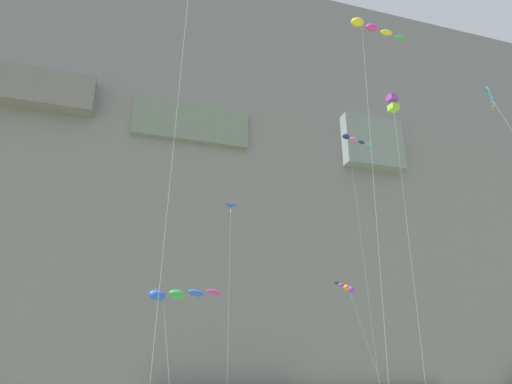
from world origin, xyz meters
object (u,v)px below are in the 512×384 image
object	(u,v)px
kite_windsock_high_center	(347,288)
kite_windsock_low_center	(175,295)
kite_windsock_mid_left	(353,140)
kite_windsock_high_left	(371,27)
kite_diamond_upper_left	(498,108)
kite_box_mid_right	(393,104)
kite_delta_far_right	(230,219)

from	to	relation	value
kite_windsock_high_center	kite_windsock_low_center	distance (m)	28.00
kite_windsock_mid_left	kite_windsock_high_left	bearing A→B (deg)	-115.36
kite_windsock_high_center	kite_windsock_mid_left	bearing A→B (deg)	44.61
kite_windsock_high_center	kite_windsock_high_left	distance (m)	27.67
kite_diamond_upper_left	kite_box_mid_right	world-z (taller)	kite_box_mid_right
kite_windsock_high_center	kite_windsock_mid_left	size ratio (longest dim) A/B	0.33
kite_diamond_upper_left	kite_box_mid_right	xyz separation A→B (m)	(-4.08, 6.49, 3.61)
kite_windsock_high_center	kite_windsock_high_left	size ratio (longest dim) A/B	0.37
kite_diamond_upper_left	kite_delta_far_right	size ratio (longest dim) A/B	1.15
kite_delta_far_right	kite_windsock_mid_left	xyz separation A→B (m)	(19.53, 5.36, 15.66)
kite_windsock_high_center	kite_windsock_mid_left	distance (m)	24.25
kite_delta_far_right	kite_windsock_mid_left	size ratio (longest dim) A/B	0.56
kite_windsock_high_center	kite_windsock_low_center	bearing A→B (deg)	-139.72
kite_windsock_mid_left	kite_windsock_low_center	bearing A→B (deg)	-138.72
kite_delta_far_right	kite_windsock_low_center	bearing A→B (deg)	-112.27
kite_windsock_low_center	kite_diamond_upper_left	size ratio (longest dim) A/B	0.33
kite_box_mid_right	kite_delta_far_right	distance (m)	21.47
kite_diamond_upper_left	kite_windsock_mid_left	xyz separation A→B (m)	(5.55, 30.08, 13.71)
kite_diamond_upper_left	kite_delta_far_right	bearing A→B (deg)	119.48
kite_windsock_low_center	kite_windsock_mid_left	world-z (taller)	kite_windsock_mid_left
kite_delta_far_right	kite_windsock_mid_left	world-z (taller)	kite_windsock_mid_left
kite_windsock_low_center	kite_diamond_upper_left	xyz separation A→B (m)	(21.51, -6.32, 13.23)
kite_windsock_high_center	kite_box_mid_right	world-z (taller)	kite_box_mid_right
kite_windsock_low_center	kite_box_mid_right	xyz separation A→B (m)	(17.43, 0.17, 16.84)
kite_delta_far_right	kite_box_mid_right	bearing A→B (deg)	-61.51
kite_windsock_low_center	kite_windsock_high_left	distance (m)	28.12
kite_windsock_low_center	kite_windsock_high_center	bearing A→B (deg)	40.28
kite_windsock_high_center	kite_delta_far_right	world-z (taller)	kite_delta_far_right
kite_diamond_upper_left	kite_windsock_high_left	distance (m)	13.15
kite_windsock_low_center	kite_windsock_mid_left	size ratio (longest dim) A/B	0.21
kite_windsock_high_center	kite_diamond_upper_left	world-z (taller)	kite_diamond_upper_left
kite_diamond_upper_left	kite_windsock_high_left	xyz separation A→B (m)	(-6.17, 5.34, 10.32)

